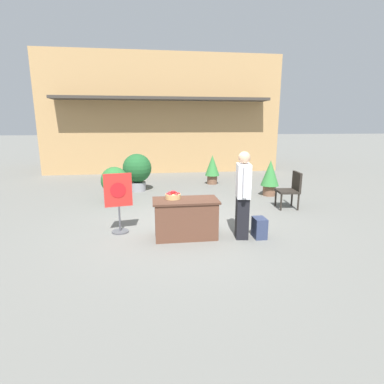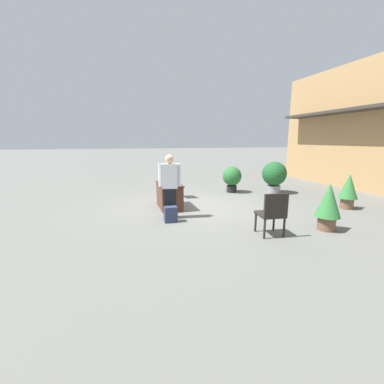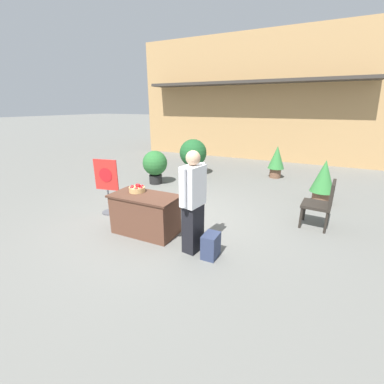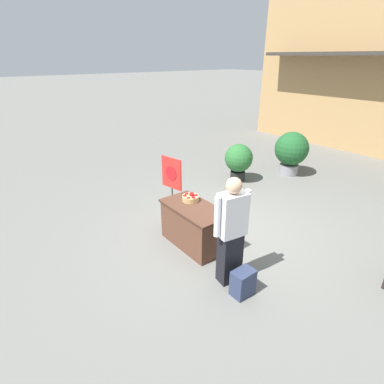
{
  "view_description": "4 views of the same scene",
  "coord_description": "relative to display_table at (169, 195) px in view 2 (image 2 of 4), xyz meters",
  "views": [
    {
      "loc": [
        -0.74,
        -6.53,
        2.29
      ],
      "look_at": [
        0.05,
        -0.71,
        0.95
      ],
      "focal_mm": 28.0,
      "sensor_mm": 36.0,
      "label": 1
    },
    {
      "loc": [
        7.91,
        -2.18,
        2.16
      ],
      "look_at": [
        0.17,
        -0.01,
        0.52
      ],
      "focal_mm": 24.0,
      "sensor_mm": 36.0,
      "label": 2
    },
    {
      "loc": [
        2.78,
        -4.49,
        2.43
      ],
      "look_at": [
        0.51,
        0.2,
        0.67
      ],
      "focal_mm": 24.0,
      "sensor_mm": 36.0,
      "label": 3
    },
    {
      "loc": [
        3.71,
        -3.71,
        3.3
      ],
      "look_at": [
        -0.65,
        -0.3,
        0.78
      ],
      "focal_mm": 28.0,
      "sensor_mm": 36.0,
      "label": 4
    }
  ],
  "objects": [
    {
      "name": "ground_plane",
      "position": [
        0.08,
        0.7,
        -0.4
      ],
      "size": [
        120.0,
        120.0,
        0.0
      ],
      "primitive_type": "plane",
      "color": "slate"
    },
    {
      "name": "apple_basket",
      "position": [
        -0.24,
        0.11,
        0.46
      ],
      "size": [
        0.31,
        0.31,
        0.16
      ],
      "color": "tan",
      "rests_on": "display_table"
    },
    {
      "name": "potted_plant_near_right",
      "position": [
        3.13,
        3.29,
        0.25
      ],
      "size": [
        0.58,
        0.58,
        1.16
      ],
      "color": "brown",
      "rests_on": "ground_plane"
    },
    {
      "name": "display_table",
      "position": [
        0.0,
        0.0,
        0.0
      ],
      "size": [
        1.33,
        0.7,
        0.8
      ],
      "color": "brown",
      "rests_on": "ground_plane"
    },
    {
      "name": "potted_plant_far_left",
      "position": [
        1.67,
        5.45,
        0.23
      ],
      "size": [
        0.56,
        0.56,
        1.12
      ],
      "color": "brown",
      "rests_on": "ground_plane"
    },
    {
      "name": "backpack",
      "position": [
        1.5,
        -0.25,
        -0.19
      ],
      "size": [
        0.24,
        0.34,
        0.42
      ],
      "color": "#2D3856",
      "rests_on": "ground_plane"
    },
    {
      "name": "poster_board",
      "position": [
        -1.37,
        0.45,
        0.3
      ],
      "size": [
        0.58,
        0.36,
        1.29
      ],
      "rotation": [
        0.0,
        0.0,
        -1.38
      ],
      "color": "#4C4C51",
      "rests_on": "ground_plane"
    },
    {
      "name": "potted_plant_far_right",
      "position": [
        -1.16,
        4.6,
        0.34
      ],
      "size": [
        0.99,
        0.99,
        1.29
      ],
      "color": "gray",
      "rests_on": "ground_plane"
    },
    {
      "name": "patio_chair",
      "position": [
        3.13,
        1.77,
        0.17
      ],
      "size": [
        0.6,
        0.6,
        1.02
      ],
      "rotation": [
        0.0,
        0.0,
        3.05
      ],
      "color": "#28231E",
      "rests_on": "ground_plane"
    },
    {
      "name": "potted_plant_near_left",
      "position": [
        -1.75,
        2.99,
        0.23
      ],
      "size": [
        0.79,
        0.79,
        1.08
      ],
      "color": "black",
      "rests_on": "ground_plane"
    },
    {
      "name": "person_visitor",
      "position": [
        1.14,
        -0.19,
        0.51
      ],
      "size": [
        0.33,
        0.6,
        1.77
      ],
      "rotation": [
        0.0,
        0.0,
        2.97
      ],
      "color": "black",
      "rests_on": "ground_plane"
    }
  ]
}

